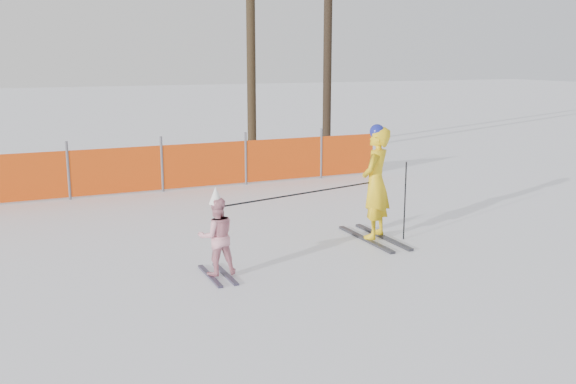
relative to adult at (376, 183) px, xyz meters
name	(u,v)px	position (x,y,z in m)	size (l,w,h in m)	color
ground	(302,265)	(-1.69, -0.75, -0.96)	(120.00, 120.00, 0.00)	white
adult	(376,183)	(0.00, 0.00, 0.00)	(0.80, 1.67, 1.92)	black
child	(217,236)	(-2.96, -0.69, -0.38)	(0.55, 0.96, 1.27)	black
ski_poles	(338,196)	(-0.86, -0.30, -0.08)	(3.30, 0.66, 1.31)	black
safety_fence	(0,178)	(-5.65, 5.26, -0.40)	(17.52, 0.06, 1.25)	#595960
tree_trunks	(290,54)	(2.63, 9.31, 2.09)	(2.74, 0.43, 6.12)	#312516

